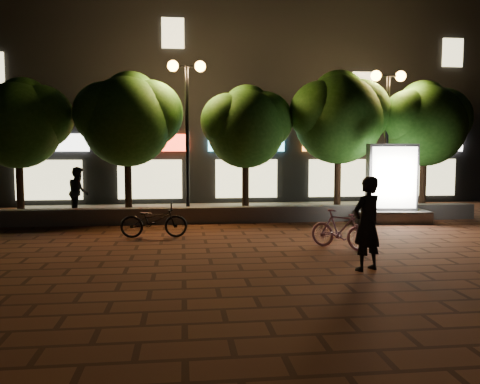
{
  "coord_description": "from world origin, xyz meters",
  "views": [
    {
      "loc": [
        -1.68,
        -11.37,
        2.33
      ],
      "look_at": [
        -0.15,
        1.5,
        1.19
      ],
      "focal_mm": 36.55,
      "sensor_mm": 36.0,
      "label": 1
    }
  ],
  "objects": [
    {
      "name": "ad_kiosk",
      "position": [
        4.96,
        3.49,
        1.01
      ],
      "size": [
        2.44,
        1.43,
        2.5
      ],
      "color": "slate",
      "rests_on": "ground"
    },
    {
      "name": "sidewalk",
      "position": [
        0.0,
        6.5,
        0.04
      ],
      "size": [
        16.0,
        5.0,
        0.08
      ],
      "primitive_type": "cube",
      "color": "slate",
      "rests_on": "ground"
    },
    {
      "name": "scooter_pink",
      "position": [
        1.98,
        -0.43,
        0.46
      ],
      "size": [
        1.39,
        1.38,
        0.92
      ],
      "primitive_type": "imported",
      "rotation": [
        0.0,
        0.0,
        0.79
      ],
      "color": "#BC7BAF",
      "rests_on": "ground"
    },
    {
      "name": "tree_left",
      "position": [
        -3.45,
        5.46,
        3.44
      ],
      "size": [
        3.6,
        3.0,
        4.89
      ],
      "color": "black",
      "rests_on": "sidewalk"
    },
    {
      "name": "retaining_wall",
      "position": [
        0.0,
        4.0,
        0.25
      ],
      "size": [
        16.0,
        0.45,
        0.5
      ],
      "primitive_type": "cube",
      "color": "slate",
      "rests_on": "ground"
    },
    {
      "name": "tree_mid",
      "position": [
        0.55,
        5.46,
        3.22
      ],
      "size": [
        3.24,
        2.7,
        4.5
      ],
      "color": "black",
      "rests_on": "sidewalk"
    },
    {
      "name": "street_lamp_right",
      "position": [
        5.5,
        5.2,
        3.89
      ],
      "size": [
        1.26,
        0.36,
        4.98
      ],
      "color": "black",
      "rests_on": "sidewalk"
    },
    {
      "name": "street_lamp_left",
      "position": [
        -1.5,
        5.2,
        4.03
      ],
      "size": [
        1.26,
        0.36,
        5.18
      ],
      "color": "black",
      "rests_on": "sidewalk"
    },
    {
      "name": "tree_right",
      "position": [
        3.86,
        5.46,
        3.57
      ],
      "size": [
        3.72,
        3.1,
        5.07
      ],
      "color": "black",
      "rests_on": "sidewalk"
    },
    {
      "name": "ground",
      "position": [
        0.0,
        0.0,
        0.0
      ],
      "size": [
        80.0,
        80.0,
        0.0
      ],
      "primitive_type": "plane",
      "color": "brown",
      "rests_on": "ground"
    },
    {
      "name": "tree_far_right",
      "position": [
        7.05,
        5.46,
        3.37
      ],
      "size": [
        3.48,
        2.9,
        4.76
      ],
      "color": "black",
      "rests_on": "sidewalk"
    },
    {
      "name": "rider",
      "position": [
        1.83,
        -2.47,
        0.91
      ],
      "size": [
        0.79,
        0.68,
        1.82
      ],
      "primitive_type": "imported",
      "rotation": [
        0.0,
        0.0,
        3.59
      ],
      "color": "black",
      "rests_on": "ground"
    },
    {
      "name": "scooter_parked",
      "position": [
        -2.44,
        1.58,
        0.46
      ],
      "size": [
        1.76,
        0.65,
        0.92
      ],
      "primitive_type": "imported",
      "rotation": [
        0.0,
        0.0,
        1.55
      ],
      "color": "black",
      "rests_on": "ground"
    },
    {
      "name": "pedestrian",
      "position": [
        -5.15,
        5.47,
        0.91
      ],
      "size": [
        0.8,
        0.93,
        1.67
      ],
      "primitive_type": "imported",
      "rotation": [
        0.0,
        0.0,
        1.81
      ],
      "color": "black",
      "rests_on": "sidewalk"
    },
    {
      "name": "tree_far_left",
      "position": [
        -6.95,
        5.46,
        3.29
      ],
      "size": [
        3.36,
        2.8,
        4.63
      ],
      "color": "black",
      "rests_on": "sidewalk"
    },
    {
      "name": "building_block",
      "position": [
        -0.01,
        12.99,
        5.0
      ],
      "size": [
        28.0,
        8.12,
        11.3
      ],
      "color": "black",
      "rests_on": "ground"
    }
  ]
}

